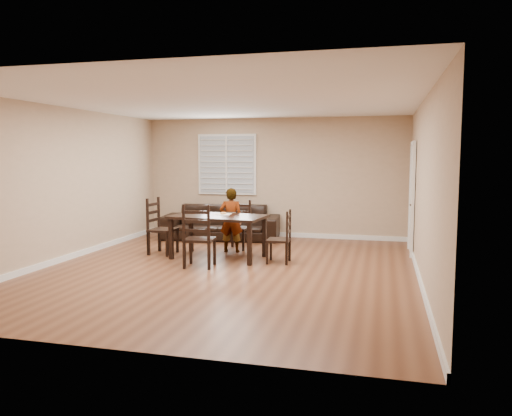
# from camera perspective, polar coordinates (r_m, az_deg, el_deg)

# --- Properties ---
(ground) EXTENTS (7.00, 7.00, 0.00)m
(ground) POSITION_cam_1_polar(r_m,az_deg,el_deg) (8.22, -3.27, -7.03)
(ground) COLOR brown
(ground) RESTS_ON ground
(room) EXTENTS (6.04, 7.04, 2.72)m
(room) POSITION_cam_1_polar(r_m,az_deg,el_deg) (8.17, -2.73, 5.67)
(room) COLOR tan
(room) RESTS_ON ground
(dining_table) EXTENTS (1.75, 1.09, 0.78)m
(dining_table) POSITION_cam_1_polar(r_m,az_deg,el_deg) (9.02, -4.34, -1.41)
(dining_table) COLOR black
(dining_table) RESTS_ON ground
(chair_near) EXTENTS (0.48, 0.45, 0.97)m
(chair_near) POSITION_cam_1_polar(r_m,az_deg,el_deg) (10.02, -1.85, -2.10)
(chair_near) COLOR black
(chair_near) RESTS_ON ground
(chair_far) EXTENTS (0.52, 0.49, 1.07)m
(chair_far) POSITION_cam_1_polar(r_m,az_deg,el_deg) (8.25, -6.70, -3.58)
(chair_far) COLOR black
(chair_far) RESTS_ON ground
(chair_left) EXTENTS (0.48, 0.51, 1.06)m
(chair_left) POSITION_cam_1_polar(r_m,az_deg,el_deg) (9.64, -11.26, -2.28)
(chair_left) COLOR black
(chair_left) RESTS_ON ground
(chair_right) EXTENTS (0.40, 0.43, 0.92)m
(chair_right) POSITION_cam_1_polar(r_m,az_deg,el_deg) (8.64, 3.32, -3.57)
(chair_right) COLOR black
(chair_right) RESTS_ON ground
(child) EXTENTS (0.48, 0.35, 1.24)m
(child) POSITION_cam_1_polar(r_m,az_deg,el_deg) (9.58, -2.86, -1.39)
(child) COLOR gray
(child) RESTS_ON ground
(napkin) EXTENTS (0.33, 0.33, 0.00)m
(napkin) POSITION_cam_1_polar(r_m,az_deg,el_deg) (9.18, -3.87, -0.71)
(napkin) COLOR beige
(napkin) RESTS_ON dining_table
(donut) EXTENTS (0.11, 0.11, 0.04)m
(donut) POSITION_cam_1_polar(r_m,az_deg,el_deg) (9.17, -3.75, -0.57)
(donut) COLOR #B97E42
(donut) RESTS_ON napkin
(sofa) EXTENTS (2.66, 1.30, 0.75)m
(sofa) POSITION_cam_1_polar(r_m,az_deg,el_deg) (11.15, -4.01, -1.63)
(sofa) COLOR black
(sofa) RESTS_ON ground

